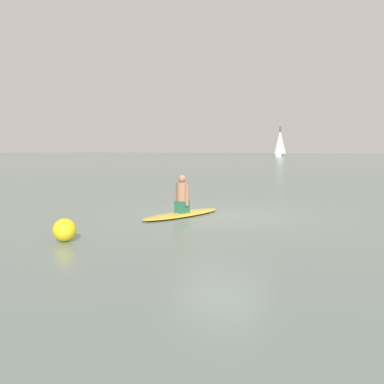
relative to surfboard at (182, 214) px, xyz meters
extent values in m
plane|color=slate|center=(-0.62, 0.92, -0.05)|extent=(400.00, 400.00, 0.00)
ellipsoid|color=gold|center=(0.00, 0.00, 0.00)|extent=(2.98, 1.36, 0.10)
cube|color=#26664C|center=(0.00, 0.00, 0.21)|extent=(0.40, 0.35, 0.32)
cylinder|color=#9E7051|center=(0.00, 0.00, 0.62)|extent=(0.36, 0.36, 0.54)
sphere|color=#9E7051|center=(0.00, 0.00, 0.99)|extent=(0.22, 0.22, 0.22)
cylinder|color=#9E7051|center=(0.04, 0.18, 0.55)|extent=(0.10, 0.10, 0.59)
cylinder|color=#9E7051|center=(-0.04, -0.18, 0.55)|extent=(0.10, 0.10, 0.59)
cube|color=silver|center=(-99.75, -28.51, 0.37)|extent=(4.78, 2.11, 0.83)
cylinder|color=#4C4238|center=(-99.75, -28.51, 4.33)|extent=(0.37, 0.37, 7.09)
cone|color=white|center=(-99.75, -28.51, 3.90)|extent=(3.71, 3.71, 6.24)
sphere|color=yellow|center=(3.98, -0.38, 0.19)|extent=(0.47, 0.47, 0.47)
camera|label=1|loc=(10.05, 5.89, 1.78)|focal=39.78mm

